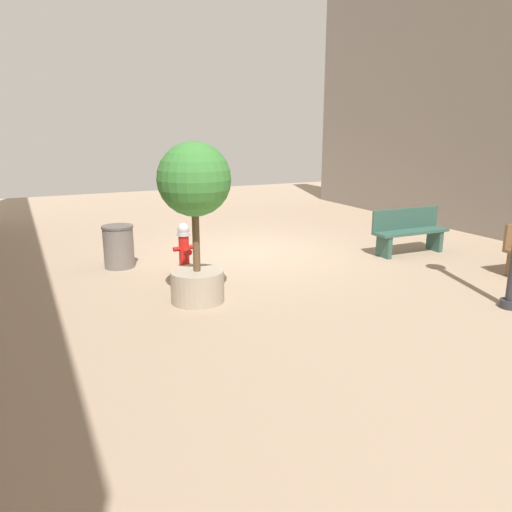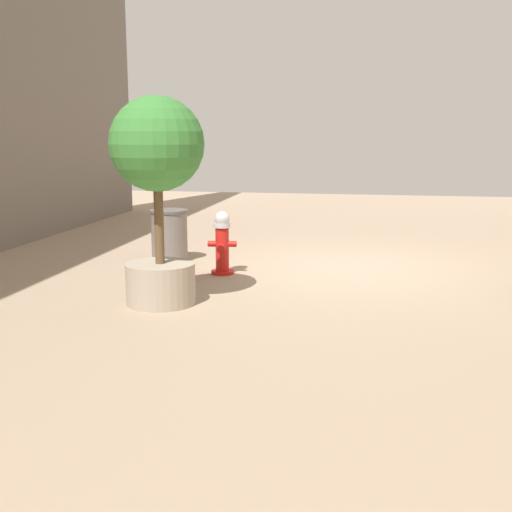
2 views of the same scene
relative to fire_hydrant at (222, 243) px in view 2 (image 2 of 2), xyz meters
name	(u,v)px [view 2 (image 2 of 2)]	position (x,y,z in m)	size (l,w,h in m)	color
ground_plane	(346,268)	(-1.73, -0.75, -0.46)	(23.40, 23.40, 0.00)	tan
fire_hydrant	(222,243)	(0.00, 0.00, 0.00)	(0.42, 0.39, 0.91)	red
planter_tree	(158,173)	(0.34, 1.71, 1.09)	(1.09, 1.09, 2.42)	tan
trash_bin	(169,235)	(1.05, -0.79, -0.05)	(0.59, 0.59, 0.81)	slate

